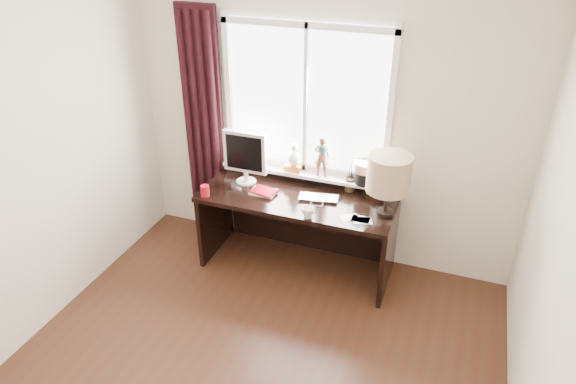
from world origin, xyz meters
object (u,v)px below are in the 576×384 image
at_px(laptop, 319,198).
at_px(table_lamp, 389,174).
at_px(desk, 301,214).
at_px(monitor, 245,154).
at_px(mug, 308,212).
at_px(red_cup, 205,191).

height_order(laptop, table_lamp, table_lamp).
xyz_separation_m(desk, monitor, (-0.53, -0.02, 0.52)).
xyz_separation_m(mug, table_lamp, (0.57, 0.27, 0.31)).
xyz_separation_m(laptop, desk, (-0.19, 0.09, -0.26)).
distance_m(mug, red_cup, 0.95).
bearing_deg(table_lamp, mug, -154.73).
distance_m(desk, monitor, 0.74).
distance_m(red_cup, desk, 0.89).
height_order(mug, monitor, monitor).
bearing_deg(laptop, desk, 145.83).
height_order(laptop, monitor, monitor).
bearing_deg(red_cup, laptop, 16.60).
relative_size(laptop, table_lamp, 0.64).
bearing_deg(red_cup, mug, -1.78).
xyz_separation_m(laptop, red_cup, (-0.94, -0.28, 0.04)).
distance_m(mug, table_lamp, 0.71).
bearing_deg(desk, red_cup, -154.03).
relative_size(laptop, mug, 3.41).
height_order(laptop, red_cup, red_cup).
xyz_separation_m(mug, red_cup, (-0.95, 0.03, 0.00)).
bearing_deg(table_lamp, desk, 170.63).
bearing_deg(table_lamp, laptop, 176.04).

